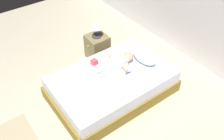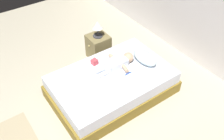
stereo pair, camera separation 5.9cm
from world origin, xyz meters
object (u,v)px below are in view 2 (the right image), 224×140
at_px(pillow, 145,57).
at_px(lamp, 97,26).
at_px(toothbrush, 129,73).
at_px(toy_block, 94,62).
at_px(nightstand, 98,47).
at_px(bed, 112,85).
at_px(baby, 118,63).

xyz_separation_m(pillow, lamp, (-0.97, -0.29, 0.20)).
height_order(pillow, toothbrush, pillow).
xyz_separation_m(lamp, toy_block, (0.57, -0.43, -0.23)).
bearing_deg(nightstand, pillow, 16.39).
bearing_deg(toothbrush, pillow, 103.16).
xyz_separation_m(toothbrush, lamp, (-1.07, 0.11, 0.27)).
xyz_separation_m(bed, toothbrush, (0.13, 0.23, 0.22)).
height_order(baby, toy_block, baby).
distance_m(pillow, toothbrush, 0.42).
height_order(baby, lamp, lamp).
bearing_deg(toy_block, lamp, 142.78).
bearing_deg(nightstand, toothbrush, -6.09).
distance_m(pillow, toy_block, 0.82).
height_order(pillow, baby, baby).
xyz_separation_m(nightstand, lamp, (0.00, 0.00, 0.46)).
distance_m(toothbrush, lamp, 1.11).
relative_size(pillow, lamp, 1.56).
distance_m(lamp, toy_block, 0.75).
bearing_deg(nightstand, toy_block, -37.21).
bearing_deg(toy_block, nightstand, 142.79).
bearing_deg(toothbrush, baby, -173.32).
distance_m(baby, toy_block, 0.39).
bearing_deg(bed, toy_block, -167.34).
relative_size(pillow, toothbrush, 3.16).
height_order(pillow, toy_block, pillow).
height_order(pillow, lamp, lamp).
xyz_separation_m(bed, baby, (-0.11, 0.21, 0.29)).
distance_m(pillow, nightstand, 1.05).
relative_size(bed, baby, 2.79).
height_order(nightstand, lamp, lamp).
bearing_deg(lamp, pillow, 16.39).
distance_m(pillow, baby, 0.45).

